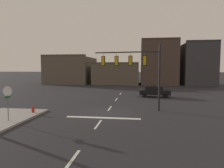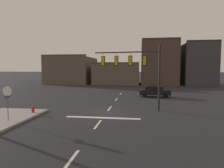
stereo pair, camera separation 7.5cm
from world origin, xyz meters
name	(u,v)px [view 2 (the right image)]	position (x,y,z in m)	size (l,w,h in m)	color
ground_plane	(107,113)	(0.00, 0.00, 0.00)	(400.00, 400.00, 0.00)	#232328
stop_bar_paint	(103,118)	(0.00, -2.00, 0.00)	(6.40, 0.50, 0.01)	silver
lane_centreline	(110,108)	(0.00, 2.00, 0.00)	(0.16, 26.40, 0.01)	silver
signal_mast_near_side	(136,65)	(2.68, 1.82, 4.50)	(6.67, 1.07, 6.59)	black
stop_sign	(7,95)	(-7.04, -4.40, 2.14)	(0.76, 0.64, 2.83)	#56565B
car_lot_nearside	(155,91)	(5.26, 11.19, 0.86)	(4.48, 1.96, 1.61)	black
fire_hydrant	(33,110)	(-6.62, -1.49, 0.33)	(0.40, 0.30, 0.75)	red
building_row	(127,68)	(-0.39, 35.08, 4.23)	(42.94, 13.51, 11.28)	brown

